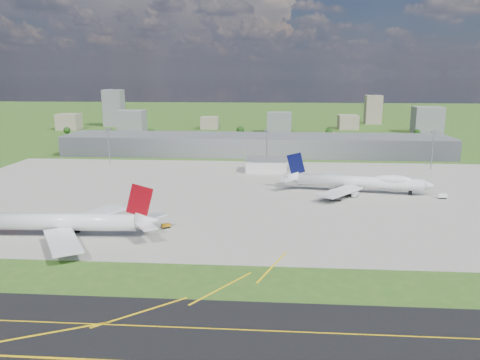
# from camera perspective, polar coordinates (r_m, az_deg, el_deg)

# --- Properties ---
(ground) EXTENTS (1400.00, 1400.00, 0.00)m
(ground) POSITION_cam_1_polar(r_m,az_deg,el_deg) (356.08, 1.74, 2.71)
(ground) COLOR #30581B
(ground) RESTS_ON ground
(apron) EXTENTS (360.00, 190.00, 0.08)m
(apron) POSITION_cam_1_polar(r_m,az_deg,el_deg) (248.28, 2.95, -1.76)
(apron) COLOR gray
(apron) RESTS_ON ground
(terminal) EXTENTS (300.00, 42.00, 15.00)m
(terminal) POSITION_cam_1_polar(r_m,az_deg,el_deg) (369.66, 1.85, 4.26)
(terminal) COLOR slate
(terminal) RESTS_ON ground
(ops_building) EXTENTS (26.00, 16.00, 8.00)m
(ops_building) POSITION_cam_1_polar(r_m,az_deg,el_deg) (305.93, 3.22, 1.78)
(ops_building) COLOR silver
(ops_building) RESTS_ON ground
(mast_west) EXTENTS (3.50, 2.00, 25.90)m
(mast_west) POSITION_cam_1_polar(r_m,az_deg,el_deg) (338.46, -15.73, 4.74)
(mast_west) COLOR gray
(mast_west) RESTS_ON ground
(mast_center) EXTENTS (3.50, 2.00, 25.90)m
(mast_center) POSITION_cam_1_polar(r_m,az_deg,el_deg) (318.45, 3.30, 4.72)
(mast_center) COLOR gray
(mast_center) RESTS_ON ground
(mast_east) EXTENTS (3.50, 2.00, 25.90)m
(mast_east) POSITION_cam_1_polar(r_m,az_deg,el_deg) (335.35, 22.49, 4.17)
(mast_east) COLOR gray
(mast_east) RESTS_ON ground
(airliner_red_twin) EXTENTS (79.00, 61.60, 21.69)m
(airliner_red_twin) POSITION_cam_1_polar(r_m,az_deg,el_deg) (195.86, -20.83, -4.88)
(airliner_red_twin) COLOR silver
(airliner_red_twin) RESTS_ON ground
(airliner_blue_quad) EXTENTS (79.04, 61.39, 20.69)m
(airliner_blue_quad) POSITION_cam_1_polar(r_m,az_deg,el_deg) (258.78, 14.33, -0.25)
(airliner_blue_quad) COLOR silver
(airliner_blue_quad) RESTS_ON ground
(fire_truck) EXTENTS (8.21, 5.00, 3.43)m
(fire_truck) POSITION_cam_1_polar(r_m,az_deg,el_deg) (215.82, -25.65, -4.84)
(fire_truck) COLOR red
(fire_truck) RESTS_ON ground
(crash_tender) EXTENTS (6.27, 4.08, 3.05)m
(crash_tender) POSITION_cam_1_polar(r_m,az_deg,el_deg) (221.92, -26.00, -4.46)
(crash_tender) COLOR #BD0D33
(crash_tender) RESTS_ON ground
(tug_yellow) EXTENTS (4.02, 3.50, 1.75)m
(tug_yellow) POSITION_cam_1_polar(r_m,az_deg,el_deg) (196.89, -9.00, -5.57)
(tug_yellow) COLOR #C47C0B
(tug_yellow) RESTS_ON ground
(van_white_near) EXTENTS (4.33, 6.10, 2.81)m
(van_white_near) POSITION_cam_1_polar(r_m,az_deg,el_deg) (249.89, 13.84, -1.71)
(van_white_near) COLOR silver
(van_white_near) RESTS_ON ground
(van_white_far) EXTENTS (4.78, 2.36, 2.47)m
(van_white_far) POSITION_cam_1_polar(r_m,az_deg,el_deg) (260.76, 23.42, -1.84)
(van_white_far) COLOR white
(van_white_far) RESTS_ON ground
(bldg_far_w) EXTENTS (24.00, 20.00, 18.00)m
(bldg_far_w) POSITION_cam_1_polar(r_m,az_deg,el_deg) (573.26, -20.16, 6.69)
(bldg_far_w) COLOR gray
(bldg_far_w) RESTS_ON ground
(bldg_w) EXTENTS (28.00, 22.00, 24.00)m
(bldg_w) POSITION_cam_1_polar(r_m,az_deg,el_deg) (526.06, -13.05, 6.99)
(bldg_w) COLOR slate
(bldg_w) RESTS_ON ground
(bldg_cw) EXTENTS (20.00, 18.00, 14.00)m
(bldg_cw) POSITION_cam_1_polar(r_m,az_deg,el_deg) (548.21, -3.71, 6.99)
(bldg_cw) COLOR gray
(bldg_cw) RESTS_ON ground
(bldg_c) EXTENTS (26.00, 20.00, 22.00)m
(bldg_c) POSITION_cam_1_polar(r_m,az_deg,el_deg) (512.86, 4.78, 7.02)
(bldg_c) COLOR slate
(bldg_c) RESTS_ON ground
(bldg_ce) EXTENTS (22.00, 24.00, 16.00)m
(bldg_ce) POSITION_cam_1_polar(r_m,az_deg,el_deg) (559.47, 13.02, 6.91)
(bldg_ce) COLOR gray
(bldg_ce) RESTS_ON ground
(bldg_e) EXTENTS (30.00, 22.00, 28.00)m
(bldg_e) POSITION_cam_1_polar(r_m,az_deg,el_deg) (548.01, 21.88, 6.83)
(bldg_e) COLOR slate
(bldg_e) RESTS_ON ground
(bldg_tall_w) EXTENTS (22.00, 20.00, 44.00)m
(bldg_tall_w) POSITION_cam_1_polar(r_m,az_deg,el_deg) (594.51, -15.12, 8.48)
(bldg_tall_w) COLOR slate
(bldg_tall_w) RESTS_ON ground
(bldg_tall_e) EXTENTS (20.00, 18.00, 36.00)m
(bldg_tall_e) POSITION_cam_1_polar(r_m,az_deg,el_deg) (624.55, 15.91, 8.25)
(bldg_tall_e) COLOR gray
(bldg_tall_e) RESTS_ON ground
(tree_far_w) EXTENTS (7.20, 7.20, 8.80)m
(tree_far_w) POSITION_cam_1_polar(r_m,az_deg,el_deg) (520.13, -20.34, 5.70)
(tree_far_w) COLOR #382314
(tree_far_w) RESTS_ON ground
(tree_w) EXTENTS (6.75, 6.75, 8.25)m
(tree_w) POSITION_cam_1_polar(r_m,az_deg,el_deg) (485.12, -10.81, 5.77)
(tree_w) COLOR #382314
(tree_w) RESTS_ON ground
(tree_c) EXTENTS (8.10, 8.10, 9.90)m
(tree_c) POSITION_cam_1_polar(r_m,az_deg,el_deg) (484.82, 0.04, 6.11)
(tree_c) COLOR #382314
(tree_c) RESTS_ON ground
(tree_e) EXTENTS (7.65, 7.65, 9.35)m
(tree_e) POSITION_cam_1_polar(r_m,az_deg,el_deg) (481.83, 10.79, 5.81)
(tree_e) COLOR #382314
(tree_e) RESTS_ON ground
(tree_far_e) EXTENTS (6.30, 6.30, 7.70)m
(tree_far_e) POSITION_cam_1_polar(r_m,az_deg,el_deg) (509.82, 20.80, 5.46)
(tree_far_e) COLOR #382314
(tree_far_e) RESTS_ON ground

